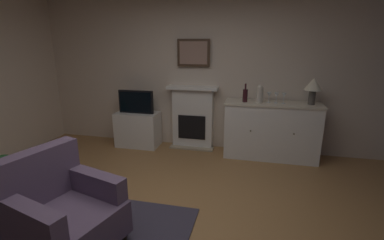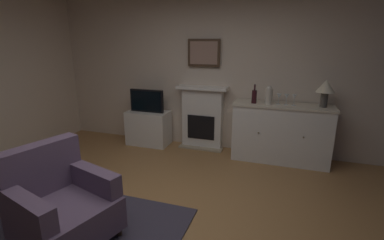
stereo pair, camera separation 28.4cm
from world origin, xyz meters
name	(u,v)px [view 2 (the right image)]	position (x,y,z in m)	size (l,w,h in m)	color
ground_plane	(159,233)	(0.00, 0.00, -0.05)	(6.02, 4.97, 0.10)	#9E7042
wall_rear	(218,70)	(0.00, 2.45, 1.36)	(6.02, 0.06, 2.72)	beige
area_rug	(73,236)	(-0.75, -0.37, 0.01)	(2.07, 1.60, 0.02)	#383342
fireplace_unit	(202,117)	(-0.23, 2.33, 0.55)	(0.87, 0.30, 1.10)	white
framed_picture	(204,53)	(-0.23, 2.37, 1.65)	(0.55, 0.04, 0.45)	#473323
sideboard_cabinet	(281,133)	(1.10, 2.15, 0.46)	(1.48, 0.49, 0.91)	white
table_lamp	(326,88)	(1.65, 2.15, 1.19)	(0.26, 0.26, 0.40)	#4C4742
wine_bottle	(254,96)	(0.66, 2.11, 1.02)	(0.08, 0.08, 0.29)	#331419
wine_glass_left	(279,96)	(1.03, 2.14, 1.04)	(0.07, 0.07, 0.16)	silver
wine_glass_center	(287,97)	(1.14, 2.13, 1.04)	(0.07, 0.07, 0.16)	silver
wine_glass_right	(294,97)	(1.25, 2.13, 1.04)	(0.07, 0.07, 0.16)	silver
vase_decorative	(269,95)	(0.88, 2.10, 1.05)	(0.11, 0.11, 0.28)	beige
tv_cabinet	(149,128)	(-1.20, 2.16, 0.31)	(0.75, 0.42, 0.62)	white
tv_set	(147,101)	(-1.20, 2.14, 0.82)	(0.62, 0.07, 0.40)	black
potted_plant_fern	(19,160)	(-2.31, 0.42, 0.26)	(0.30, 0.30, 0.43)	#936B4C
armchair	(60,204)	(-0.80, -0.42, 0.38)	(0.99, 0.95, 0.92)	#604C66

